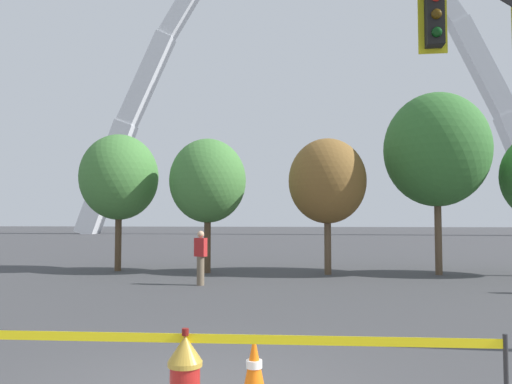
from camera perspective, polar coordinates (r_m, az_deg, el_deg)
caution_tape_barrier at (r=4.70m, az=-12.22°, el=-18.42°), size 6.08×0.35×0.98m
traffic_cone_by_hydrant at (r=5.56m, az=-0.21°, el=-19.56°), size 0.36×0.36×0.73m
monument_arch at (r=65.11m, az=5.86°, el=12.89°), size 60.42×2.52×44.47m
tree_far_left at (r=19.59m, az=-15.32°, el=1.62°), size 2.93×2.93×5.13m
tree_left_mid at (r=18.26m, az=-5.52°, el=1.26°), size 2.78×2.78×4.86m
tree_center_left at (r=17.85m, az=8.12°, el=1.22°), size 2.74×2.74×4.79m
tree_center_right at (r=18.77m, az=19.87°, el=4.54°), size 3.65×3.65×6.39m
pedestrian_standing_center at (r=14.87m, az=-6.33°, el=-7.39°), size 0.39×0.30×1.59m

